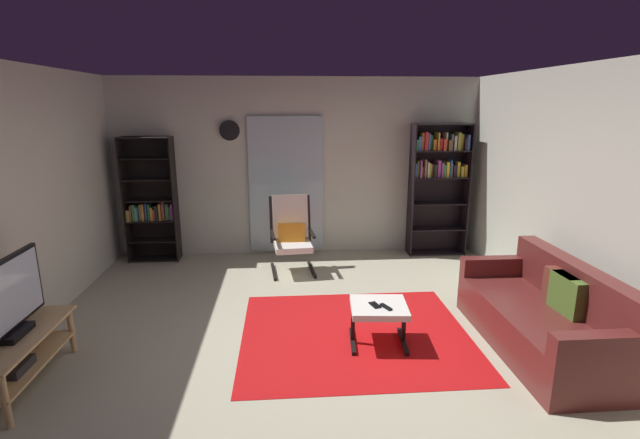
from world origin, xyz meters
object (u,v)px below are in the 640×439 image
at_px(leather_sofa, 545,318).
at_px(bookshelf_near_tv, 151,202).
at_px(tv_stand, 14,354).
at_px(ottoman, 379,311).
at_px(wall_clock, 230,130).
at_px(television, 6,301).
at_px(lounge_armchair, 291,232).
at_px(bookshelf_near_sofa, 438,176).
at_px(tv_remote, 386,307).
at_px(cell_phone, 375,305).

bearing_deg(leather_sofa, bookshelf_near_tv, 145.98).
bearing_deg(tv_stand, ottoman, 8.91).
relative_size(leather_sofa, wall_clock, 6.41).
xyz_separation_m(television, lounge_armchair, (2.24, 2.55, -0.20)).
relative_size(bookshelf_near_sofa, ottoman, 3.48).
bearing_deg(ottoman, television, -171.50).
bearing_deg(lounge_armchair, leather_sofa, -44.99).
distance_m(television, bookshelf_near_tv, 3.16).
distance_m(tv_stand, wall_clock, 3.92).
height_order(bookshelf_near_tv, lounge_armchair, bookshelf_near_tv).
bearing_deg(bookshelf_near_tv, television, -94.50).
bearing_deg(leather_sofa, bookshelf_near_sofa, 92.12).
height_order(bookshelf_near_tv, ottoman, bookshelf_near_tv).
bearing_deg(tv_remote, cell_phone, 123.59).
bearing_deg(wall_clock, leather_sofa, -43.99).
xyz_separation_m(lounge_armchair, wall_clock, (-0.85, 0.74, 1.32)).
distance_m(leather_sofa, tv_remote, 1.48).
height_order(tv_stand, tv_remote, tv_stand).
height_order(leather_sofa, cell_phone, leather_sofa).
relative_size(television, leather_sofa, 0.52).
xyz_separation_m(bookshelf_near_tv, ottoman, (2.77, -2.69, -0.52)).
height_order(tv_stand, bookshelf_near_tv, bookshelf_near_tv).
xyz_separation_m(tv_stand, ottoman, (3.02, 0.47, 0.04)).
relative_size(tv_stand, lounge_armchair, 1.11).
height_order(tv_stand, leather_sofa, leather_sofa).
bearing_deg(leather_sofa, lounge_armchair, 135.01).
bearing_deg(wall_clock, bookshelf_near_tv, -172.71).
distance_m(bookshelf_near_sofa, ottoman, 3.14).
distance_m(television, lounge_armchair, 3.40).
bearing_deg(leather_sofa, tv_remote, 175.29).
relative_size(tv_stand, ottoman, 2.02).
bearing_deg(wall_clock, bookshelf_near_sofa, -3.09).
bearing_deg(wall_clock, tv_stand, -112.73).
distance_m(bookshelf_near_tv, cell_phone, 3.87).
bearing_deg(tv_remote, tv_stand, 162.83).
xyz_separation_m(bookshelf_near_sofa, ottoman, (-1.41, -2.68, -0.85)).
relative_size(bookshelf_near_tv, tv_remote, 12.37).
height_order(bookshelf_near_tv, cell_phone, bookshelf_near_tv).
height_order(bookshelf_near_sofa, ottoman, bookshelf_near_sofa).
xyz_separation_m(television, leather_sofa, (4.53, 0.25, -0.44)).
relative_size(tv_stand, bookshelf_near_tv, 0.63).
relative_size(leather_sofa, tv_remote, 12.90).
bearing_deg(bookshelf_near_tv, cell_phone, -44.86).
distance_m(cell_phone, wall_clock, 3.58).
bearing_deg(bookshelf_near_sofa, tv_remote, -116.30).
relative_size(television, wall_clock, 3.34).
relative_size(bookshelf_near_tv, wall_clock, 6.14).
bearing_deg(cell_phone, ottoman, 7.92).
bearing_deg(leather_sofa, tv_stand, -176.52).
bearing_deg(lounge_armchair, bookshelf_near_tv, 163.29).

